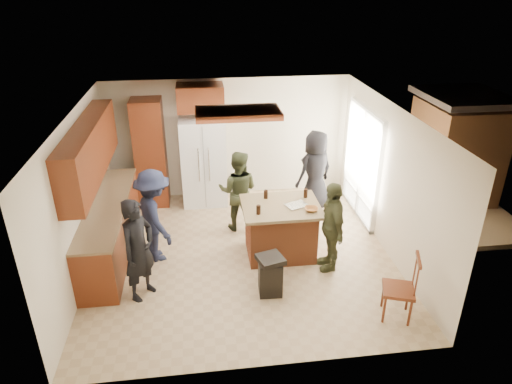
{
  "coord_description": "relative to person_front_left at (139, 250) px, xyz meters",
  "views": [
    {
      "loc": [
        -0.6,
        -6.58,
        4.38
      ],
      "look_at": [
        0.26,
        0.05,
        1.15
      ],
      "focal_mm": 32.0,
      "sensor_mm": 36.0,
      "label": 1
    }
  ],
  "objects": [
    {
      "name": "person_front_left",
      "position": [
        0.0,
        0.0,
        0.0
      ],
      "size": [
        0.68,
        0.72,
        1.59
      ],
      "primitive_type": "imported",
      "rotation": [
        0.0,
        0.0,
        0.93
      ],
      "color": "black",
      "rests_on": "ground"
    },
    {
      "name": "person_behind_right",
      "position": [
        3.2,
        2.41,
        0.03
      ],
      "size": [
        0.95,
        0.83,
        1.65
      ],
      "primitive_type": "imported",
      "rotation": [
        0.0,
        0.0,
        3.6
      ],
      "color": "black",
      "rests_on": "ground"
    },
    {
      "name": "person_side_right",
      "position": [
        2.95,
        0.35,
        -0.04
      ],
      "size": [
        0.47,
        0.9,
        1.51
      ],
      "primitive_type": "imported",
      "rotation": [
        0.0,
        0.0,
        -1.55
      ],
      "color": "#404427",
      "rests_on": "ground"
    },
    {
      "name": "room_shell",
      "position": [
        5.94,
        2.53,
        0.07
      ],
      "size": [
        8.0,
        5.2,
        5.0
      ],
      "color": "tan",
      "rests_on": "ground"
    },
    {
      "name": "person_behind_left",
      "position": [
        1.61,
        1.81,
        -0.03
      ],
      "size": [
        0.84,
        0.63,
        1.53
      ],
      "primitive_type": "imported",
      "rotation": [
        0.0,
        0.0,
        2.89
      ],
      "color": "#323921",
      "rests_on": "ground"
    },
    {
      "name": "island_items",
      "position": [
        2.45,
        0.76,
        0.18
      ],
      "size": [
        1.02,
        0.7,
        0.15
      ],
      "color": "silver",
      "rests_on": "kitchen_island"
    },
    {
      "name": "refrigerator",
      "position": [
        1.01,
        3.01,
        0.11
      ],
      "size": [
        0.9,
        0.76,
        1.8
      ],
      "color": "white",
      "rests_on": "ground"
    },
    {
      "name": "person_counter",
      "position": [
        0.16,
        0.99,
        0.0
      ],
      "size": [
        0.86,
        1.14,
        1.6
      ],
      "primitive_type": "imported",
      "rotation": [
        0.0,
        0.0,
        2.0
      ],
      "color": "#1B2037",
      "rests_on": "ground"
    },
    {
      "name": "back_wall_units",
      "position": [
        0.23,
        3.09,
        0.59
      ],
      "size": [
        1.8,
        0.6,
        2.45
      ],
      "color": "maroon",
      "rests_on": "ground"
    },
    {
      "name": "spindle_chair",
      "position": [
        3.57,
        -0.95,
        -0.34
      ],
      "size": [
        0.53,
        0.53,
        0.99
      ],
      "color": "maroon",
      "rests_on": "ground"
    },
    {
      "name": "left_cabinetry",
      "position": [
        -0.68,
        1.29,
        0.16
      ],
      "size": [
        0.64,
        3.0,
        2.3
      ],
      "color": "maroon",
      "rests_on": "ground"
    },
    {
      "name": "kitchen_island",
      "position": [
        2.22,
        0.84,
        -0.32
      ],
      "size": [
        1.28,
        1.03,
        0.93
      ],
      "color": "#9B4A28",
      "rests_on": "ground"
    },
    {
      "name": "trash_bin",
      "position": [
        1.89,
        -0.19,
        -0.47
      ],
      "size": [
        0.45,
        0.45,
        0.63
      ],
      "color": "black",
      "rests_on": "ground"
    }
  ]
}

